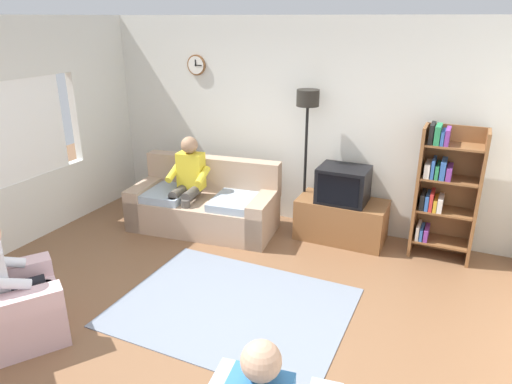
{
  "coord_description": "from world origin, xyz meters",
  "views": [
    {
      "loc": [
        2.01,
        -3.09,
        2.68
      ],
      "look_at": [
        0.12,
        1.0,
        0.97
      ],
      "focal_mm": 32.61,
      "sensor_mm": 36.0,
      "label": 1
    }
  ],
  "objects_px": {
    "floor_lamp": "(307,122)",
    "person_on_couch": "(188,179)",
    "armchair_near_window": "(3,310)",
    "tv": "(343,185)",
    "tv_stand": "(341,220)",
    "couch": "(205,206)",
    "person_in_left_armchair": "(7,276)",
    "bookshelf": "(443,189)"
  },
  "relations": [
    {
      "from": "person_in_left_armchair",
      "to": "tv_stand",
      "type": "bearing_deg",
      "value": 55.9
    },
    {
      "from": "couch",
      "to": "tv_stand",
      "type": "xyz_separation_m",
      "value": [
        1.75,
        0.42,
        -0.05
      ]
    },
    {
      "from": "person_on_couch",
      "to": "bookshelf",
      "type": "bearing_deg",
      "value": 11.15
    },
    {
      "from": "floor_lamp",
      "to": "person_on_couch",
      "type": "bearing_deg",
      "value": -155.54
    },
    {
      "from": "floor_lamp",
      "to": "person_in_left_armchair",
      "type": "relative_size",
      "value": 1.65
    },
    {
      "from": "tv",
      "to": "armchair_near_window",
      "type": "height_order",
      "value": "tv"
    },
    {
      "from": "tv_stand",
      "to": "tv",
      "type": "relative_size",
      "value": 1.83
    },
    {
      "from": "tv_stand",
      "to": "bookshelf",
      "type": "distance_m",
      "value": 1.27
    },
    {
      "from": "bookshelf",
      "to": "floor_lamp",
      "type": "distance_m",
      "value": 1.78
    },
    {
      "from": "tv_stand",
      "to": "person_in_left_armchair",
      "type": "relative_size",
      "value": 0.98
    },
    {
      "from": "couch",
      "to": "bookshelf",
      "type": "xyz_separation_m",
      "value": [
        2.89,
        0.49,
        0.52
      ]
    },
    {
      "from": "tv",
      "to": "floor_lamp",
      "type": "xyz_separation_m",
      "value": [
        -0.54,
        0.12,
        0.7
      ]
    },
    {
      "from": "tv_stand",
      "to": "floor_lamp",
      "type": "distance_m",
      "value": 1.31
    },
    {
      "from": "couch",
      "to": "tv",
      "type": "xyz_separation_m",
      "value": [
        1.75,
        0.4,
        0.43
      ]
    },
    {
      "from": "armchair_near_window",
      "to": "person_on_couch",
      "type": "relative_size",
      "value": 0.95
    },
    {
      "from": "tv_stand",
      "to": "floor_lamp",
      "type": "xyz_separation_m",
      "value": [
        -0.54,
        0.1,
        1.19
      ]
    },
    {
      "from": "tv",
      "to": "couch",
      "type": "bearing_deg",
      "value": -167.22
    },
    {
      "from": "tv_stand",
      "to": "floor_lamp",
      "type": "relative_size",
      "value": 0.59
    },
    {
      "from": "tv_stand",
      "to": "bookshelf",
      "type": "bearing_deg",
      "value": 3.6
    },
    {
      "from": "bookshelf",
      "to": "person_in_left_armchair",
      "type": "distance_m",
      "value": 4.54
    },
    {
      "from": "tv",
      "to": "floor_lamp",
      "type": "distance_m",
      "value": 0.89
    },
    {
      "from": "couch",
      "to": "tv_stand",
      "type": "relative_size",
      "value": 1.81
    },
    {
      "from": "bookshelf",
      "to": "person_on_couch",
      "type": "height_order",
      "value": "bookshelf"
    },
    {
      "from": "person_on_couch",
      "to": "armchair_near_window",
      "type": "bearing_deg",
      "value": -94.84
    },
    {
      "from": "tv",
      "to": "bookshelf",
      "type": "relative_size",
      "value": 0.38
    },
    {
      "from": "tv",
      "to": "tv_stand",
      "type": "bearing_deg",
      "value": 90.0
    },
    {
      "from": "bookshelf",
      "to": "person_on_couch",
      "type": "relative_size",
      "value": 1.28
    },
    {
      "from": "tv_stand",
      "to": "person_on_couch",
      "type": "xyz_separation_m",
      "value": [
        -1.93,
        -0.53,
        0.44
      ]
    },
    {
      "from": "couch",
      "to": "floor_lamp",
      "type": "relative_size",
      "value": 1.08
    },
    {
      "from": "couch",
      "to": "tv",
      "type": "distance_m",
      "value": 1.85
    },
    {
      "from": "tv_stand",
      "to": "armchair_near_window",
      "type": "height_order",
      "value": "armchair_near_window"
    },
    {
      "from": "couch",
      "to": "tv",
      "type": "height_order",
      "value": "tv"
    },
    {
      "from": "tv",
      "to": "person_in_left_armchair",
      "type": "xyz_separation_m",
      "value": [
        -2.1,
        -3.08,
        -0.14
      ]
    },
    {
      "from": "tv_stand",
      "to": "bookshelf",
      "type": "xyz_separation_m",
      "value": [
        1.13,
        0.07,
        0.57
      ]
    },
    {
      "from": "couch",
      "to": "armchair_near_window",
      "type": "height_order",
      "value": "same"
    },
    {
      "from": "tv",
      "to": "armchair_near_window",
      "type": "xyz_separation_m",
      "value": [
        -2.15,
        -3.15,
        -0.46
      ]
    },
    {
      "from": "bookshelf",
      "to": "person_in_left_armchair",
      "type": "bearing_deg",
      "value": -135.55
    },
    {
      "from": "tv",
      "to": "person_on_couch",
      "type": "distance_m",
      "value": 1.99
    },
    {
      "from": "couch",
      "to": "person_in_left_armchair",
      "type": "xyz_separation_m",
      "value": [
        -0.35,
        -2.68,
        0.29
      ]
    },
    {
      "from": "floor_lamp",
      "to": "person_on_couch",
      "type": "height_order",
      "value": "floor_lamp"
    },
    {
      "from": "armchair_near_window",
      "to": "person_in_left_armchair",
      "type": "xyz_separation_m",
      "value": [
        0.05,
        0.07,
        0.32
      ]
    },
    {
      "from": "tv_stand",
      "to": "armchair_near_window",
      "type": "relative_size",
      "value": 0.93
    }
  ]
}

